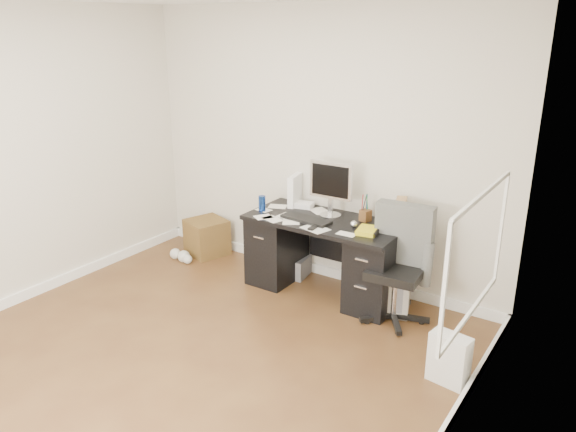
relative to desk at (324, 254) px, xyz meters
name	(u,v)px	position (x,y,z in m)	size (l,w,h in m)	color
ground	(184,361)	(-0.30, -1.65, -0.40)	(4.00, 4.00, 0.00)	#4A2C18
room_shell	(176,154)	(-0.27, -1.62, 1.26)	(4.02, 4.02, 2.71)	beige
desk	(324,254)	(0.00, 0.00, 0.00)	(1.50, 0.70, 0.75)	black
loose_papers	(304,217)	(-0.20, -0.05, 0.35)	(1.10, 0.60, 0.00)	silver
lcd_monitor	(331,189)	(0.00, 0.11, 0.62)	(0.43, 0.25, 0.54)	silver
keyboard	(306,219)	(-0.13, -0.12, 0.36)	(0.50, 0.17, 0.03)	black
computer_mouse	(354,224)	(0.33, -0.05, 0.38)	(0.07, 0.07, 0.07)	silver
travel_mug	(262,204)	(-0.65, -0.12, 0.43)	(0.07, 0.07, 0.15)	navy
white_binder	(295,190)	(-0.48, 0.22, 0.51)	(0.13, 0.27, 0.32)	white
magazine_file	(400,215)	(0.69, 0.14, 0.49)	(0.12, 0.24, 0.28)	#9E724C
pen_cup	(366,208)	(0.33, 0.18, 0.48)	(0.11, 0.11, 0.26)	#533217
yellow_book	(368,231)	(0.49, -0.09, 0.37)	(0.18, 0.23, 0.04)	yellow
paper_remote	(315,228)	(0.05, -0.26, 0.36)	(0.24, 0.20, 0.02)	silver
office_chair	(396,266)	(0.80, -0.13, 0.12)	(0.58, 0.58, 1.03)	#4C4F4C
pc_tower	(399,287)	(0.76, 0.08, -0.18)	(0.20, 0.44, 0.44)	#ACA89B
shopping_bag	(449,359)	(1.51, -0.78, -0.20)	(0.29, 0.21, 0.39)	white
wicker_basket	(207,237)	(-1.60, 0.10, -0.20)	(0.40, 0.40, 0.40)	#4D3517
desk_printer	(291,265)	(-0.48, 0.15, -0.30)	(0.35, 0.29, 0.21)	slate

